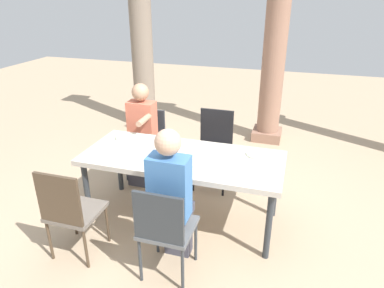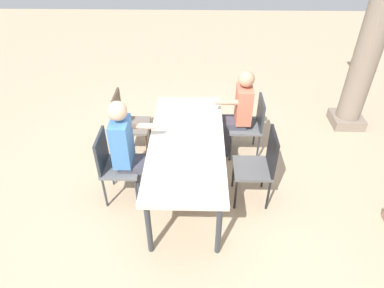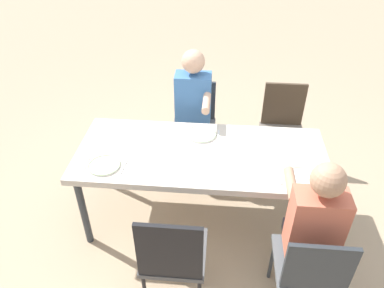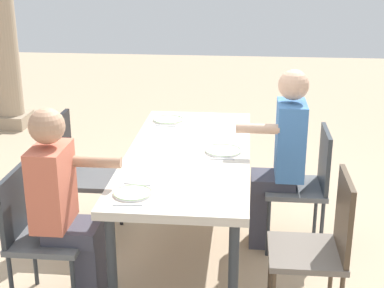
# 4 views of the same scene
# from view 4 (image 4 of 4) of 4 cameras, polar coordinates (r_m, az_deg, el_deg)

# --- Properties ---
(ground_plane) EXTENTS (16.00, 16.00, 0.00)m
(ground_plane) POSITION_cam_4_polar(r_m,az_deg,el_deg) (4.37, -0.33, -10.27)
(ground_plane) COLOR tan
(dining_table) EXTENTS (2.04, 0.87, 0.77)m
(dining_table) POSITION_cam_4_polar(r_m,az_deg,el_deg) (4.07, -0.35, -1.62)
(dining_table) COLOR beige
(dining_table) RESTS_ON ground
(chair_west_north) EXTENTS (0.44, 0.44, 0.88)m
(chair_west_north) POSITION_cam_4_polar(r_m,az_deg,el_deg) (3.64, -15.26, -8.21)
(chair_west_north) COLOR #5B5E61
(chair_west_north) RESTS_ON ground
(chair_west_south) EXTENTS (0.44, 0.44, 0.93)m
(chair_west_south) POSITION_cam_4_polar(r_m,az_deg,el_deg) (3.45, 12.82, -9.45)
(chair_west_south) COLOR #6A6158
(chair_west_south) RESTS_ON ground
(chair_mid_north) EXTENTS (0.44, 0.44, 0.96)m
(chair_mid_north) POSITION_cam_4_polar(r_m,az_deg,el_deg) (4.41, -11.35, -2.44)
(chair_mid_north) COLOR #4F4F50
(chair_mid_north) RESTS_ON ground
(chair_mid_south) EXTENTS (0.44, 0.44, 0.91)m
(chair_mid_south) POSITION_cam_4_polar(r_m,az_deg,el_deg) (4.26, 11.37, -3.54)
(chair_mid_south) COLOR #5B5E61
(chair_mid_south) RESTS_ON ground
(diner_woman_green) EXTENTS (0.35, 0.50, 1.28)m
(diner_woman_green) POSITION_cam_4_polar(r_m,az_deg,el_deg) (3.51, -12.67, -5.87)
(diner_woman_green) COLOR #3F3F4C
(diner_woman_green) RESTS_ON ground
(diner_man_white) EXTENTS (0.35, 0.50, 1.35)m
(diner_man_white) POSITION_cam_4_polar(r_m,az_deg,el_deg) (4.17, 8.90, -1.01)
(diner_man_white) COLOR #3F3F4C
(diner_man_white) RESTS_ON ground
(stone_column_far) EXTENTS (0.44, 0.44, 2.93)m
(stone_column_far) POSITION_cam_4_polar(r_m,az_deg,el_deg) (7.29, -18.69, 12.61)
(stone_column_far) COLOR tan
(stone_column_far) RESTS_ON ground
(plate_0) EXTENTS (0.23, 0.23, 0.02)m
(plate_0) POSITION_cam_4_polar(r_m,az_deg,el_deg) (3.38, -5.95, -4.91)
(plate_0) COLOR white
(plate_0) RESTS_ON dining_table
(fork_0) EXTENTS (0.04, 0.17, 0.01)m
(fork_0) POSITION_cam_4_polar(r_m,az_deg,el_deg) (3.25, -6.46, -6.07)
(fork_0) COLOR silver
(fork_0) RESTS_ON dining_table
(spoon_0) EXTENTS (0.03, 0.17, 0.01)m
(spoon_0) POSITION_cam_4_polar(r_m,az_deg,el_deg) (3.51, -5.47, -4.00)
(spoon_0) COLOR silver
(spoon_0) RESTS_ON dining_table
(plate_1) EXTENTS (0.26, 0.26, 0.02)m
(plate_1) POSITION_cam_4_polar(r_m,az_deg,el_deg) (4.05, 3.15, -0.68)
(plate_1) COLOR white
(plate_1) RESTS_ON dining_table
(fork_1) EXTENTS (0.02, 0.17, 0.01)m
(fork_1) POSITION_cam_4_polar(r_m,az_deg,el_deg) (3.91, 3.05, -1.50)
(fork_1) COLOR silver
(fork_1) RESTS_ON dining_table
(spoon_1) EXTENTS (0.03, 0.17, 0.01)m
(spoon_1) POSITION_cam_4_polar(r_m,az_deg,el_deg) (4.19, 3.24, -0.06)
(spoon_1) COLOR silver
(spoon_1) RESTS_ON dining_table
(plate_2) EXTENTS (0.25, 0.25, 0.02)m
(plate_2) POSITION_cam_4_polar(r_m,az_deg,el_deg) (4.77, -2.39, 2.44)
(plate_2) COLOR white
(plate_2) RESTS_ON dining_table
(fork_2) EXTENTS (0.03, 0.17, 0.01)m
(fork_2) POSITION_cam_4_polar(r_m,az_deg,el_deg) (4.63, -2.65, 1.84)
(fork_2) COLOR silver
(fork_2) RESTS_ON dining_table
(spoon_2) EXTENTS (0.02, 0.17, 0.01)m
(spoon_2) POSITION_cam_4_polar(r_m,az_deg,el_deg) (4.92, -2.16, 2.88)
(spoon_2) COLOR silver
(spoon_2) RESTS_ON dining_table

